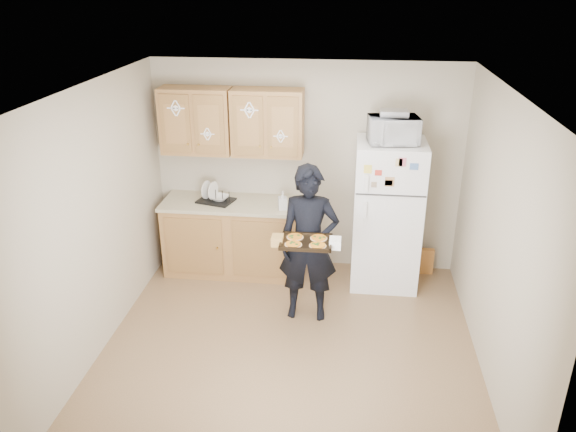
# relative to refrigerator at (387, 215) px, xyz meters

# --- Properties ---
(floor) EXTENTS (3.60, 3.60, 0.00)m
(floor) POSITION_rel_refrigerator_xyz_m (-0.95, -1.43, -0.85)
(floor) COLOR brown
(floor) RESTS_ON ground
(ceiling) EXTENTS (3.60, 3.60, 0.00)m
(ceiling) POSITION_rel_refrigerator_xyz_m (-0.95, -1.43, 1.65)
(ceiling) COLOR white
(ceiling) RESTS_ON wall_back
(wall_back) EXTENTS (3.60, 0.04, 2.50)m
(wall_back) POSITION_rel_refrigerator_xyz_m (-0.95, 0.37, 0.40)
(wall_back) COLOR #AEA38D
(wall_back) RESTS_ON floor
(wall_front) EXTENTS (3.60, 0.04, 2.50)m
(wall_front) POSITION_rel_refrigerator_xyz_m (-0.95, -3.23, 0.40)
(wall_front) COLOR #AEA38D
(wall_front) RESTS_ON floor
(wall_left) EXTENTS (0.04, 3.60, 2.50)m
(wall_left) POSITION_rel_refrigerator_xyz_m (-2.75, -1.43, 0.40)
(wall_left) COLOR #AEA38D
(wall_left) RESTS_ON floor
(wall_right) EXTENTS (0.04, 3.60, 2.50)m
(wall_right) POSITION_rel_refrigerator_xyz_m (0.85, -1.43, 0.40)
(wall_right) COLOR #AEA38D
(wall_right) RESTS_ON floor
(refrigerator) EXTENTS (0.75, 0.70, 1.70)m
(refrigerator) POSITION_rel_refrigerator_xyz_m (0.00, 0.00, 0.00)
(refrigerator) COLOR white
(refrigerator) RESTS_ON floor
(base_cabinet) EXTENTS (1.60, 0.60, 0.86)m
(base_cabinet) POSITION_rel_refrigerator_xyz_m (-1.80, 0.05, -0.42)
(base_cabinet) COLOR olive
(base_cabinet) RESTS_ON floor
(countertop) EXTENTS (1.64, 0.64, 0.04)m
(countertop) POSITION_rel_refrigerator_xyz_m (-1.80, 0.05, 0.03)
(countertop) COLOR #C0B294
(countertop) RESTS_ON base_cabinet
(upper_cab_left) EXTENTS (0.80, 0.33, 0.75)m
(upper_cab_left) POSITION_rel_refrigerator_xyz_m (-2.20, 0.18, 0.98)
(upper_cab_left) COLOR olive
(upper_cab_left) RESTS_ON wall_back
(upper_cab_right) EXTENTS (0.80, 0.33, 0.75)m
(upper_cab_right) POSITION_rel_refrigerator_xyz_m (-1.38, 0.18, 0.98)
(upper_cab_right) COLOR olive
(upper_cab_right) RESTS_ON wall_back
(cereal_box) EXTENTS (0.20, 0.07, 0.32)m
(cereal_box) POSITION_rel_refrigerator_xyz_m (0.52, 0.24, -0.69)
(cereal_box) COLOR gold
(cereal_box) RESTS_ON floor
(person) EXTENTS (0.61, 0.40, 1.67)m
(person) POSITION_rel_refrigerator_xyz_m (-0.82, -0.83, -0.02)
(person) COLOR black
(person) RESTS_ON floor
(baking_tray) EXTENTS (0.50, 0.37, 0.04)m
(baking_tray) POSITION_rel_refrigerator_xyz_m (-0.82, -1.13, 0.15)
(baking_tray) COLOR black
(baking_tray) RESTS_ON person
(pizza_front_left) EXTENTS (0.16, 0.16, 0.02)m
(pizza_front_left) POSITION_rel_refrigerator_xyz_m (-0.94, -1.22, 0.17)
(pizza_front_left) COLOR orange
(pizza_front_left) RESTS_ON baking_tray
(pizza_front_right) EXTENTS (0.16, 0.16, 0.02)m
(pizza_front_right) POSITION_rel_refrigerator_xyz_m (-0.71, -1.21, 0.17)
(pizza_front_right) COLOR orange
(pizza_front_right) RESTS_ON baking_tray
(pizza_back_left) EXTENTS (0.16, 0.16, 0.02)m
(pizza_back_left) POSITION_rel_refrigerator_xyz_m (-0.94, -1.05, 0.17)
(pizza_back_left) COLOR orange
(pizza_back_left) RESTS_ON baking_tray
(pizza_back_right) EXTENTS (0.16, 0.16, 0.02)m
(pizza_back_right) POSITION_rel_refrigerator_xyz_m (-0.71, -1.05, 0.17)
(pizza_back_right) COLOR orange
(pizza_back_right) RESTS_ON baking_tray
(microwave) EXTENTS (0.57, 0.42, 0.29)m
(microwave) POSITION_rel_refrigerator_xyz_m (-0.00, -0.05, 0.99)
(microwave) COLOR white
(microwave) RESTS_ON refrigerator
(foil_pan) EXTENTS (0.30, 0.21, 0.06)m
(foil_pan) POSITION_rel_refrigerator_xyz_m (-0.01, -0.02, 1.17)
(foil_pan) COLOR silver
(foil_pan) RESTS_ON microwave
(dish_rack) EXTENTS (0.46, 0.39, 0.16)m
(dish_rack) POSITION_rel_refrigerator_xyz_m (-1.99, 0.05, 0.13)
(dish_rack) COLOR black
(dish_rack) RESTS_ON countertop
(bowl) EXTENTS (0.27, 0.27, 0.05)m
(bowl) POSITION_rel_refrigerator_xyz_m (-1.94, 0.05, 0.10)
(bowl) COLOR silver
(bowl) RESTS_ON dish_rack
(soap_bottle) EXTENTS (0.12, 0.12, 0.21)m
(soap_bottle) POSITION_rel_refrigerator_xyz_m (-1.18, -0.10, 0.16)
(soap_bottle) COLOR white
(soap_bottle) RESTS_ON countertop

